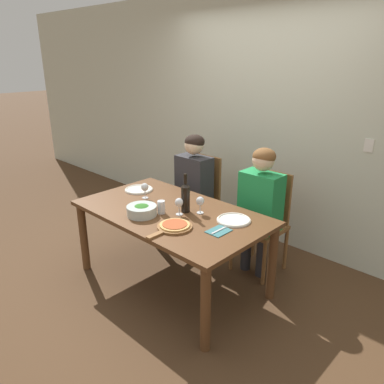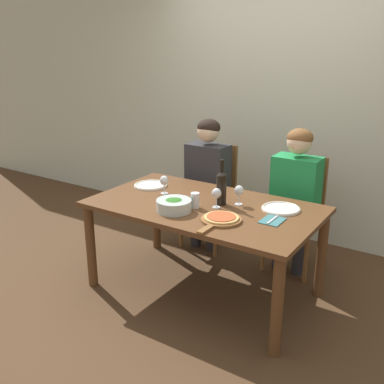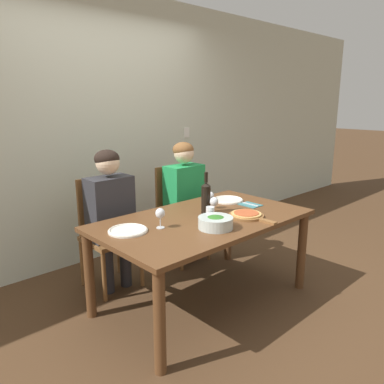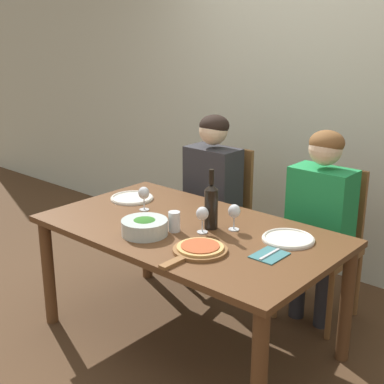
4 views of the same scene
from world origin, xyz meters
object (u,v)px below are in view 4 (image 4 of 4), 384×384
Objects in this scene: chair_right at (326,239)px; fork_on_napkin at (269,255)px; broccoli_bowl at (145,227)px; pizza_on_board at (199,249)px; chair_left at (221,210)px; dinner_plate_right at (288,239)px; wine_bottle at (211,205)px; water_tumbler at (174,222)px; dinner_plate_left at (132,198)px; wine_glass_right at (234,212)px; wine_glass_centre at (202,215)px; wine_glass_left at (144,194)px; person_man at (320,210)px; person_woman at (211,184)px.

fork_on_napkin is (0.12, -0.85, 0.21)m from chair_right.
broccoli_bowl is 0.38m from pizza_on_board.
chair_left is 3.46× the size of dinner_plate_right.
wine_bottle is 3.02× the size of water_tumbler.
dinner_plate_left is (-0.21, -0.69, 0.21)m from chair_left.
water_tumbler is (0.60, -0.23, 0.05)m from dinner_plate_left.
wine_glass_right is 0.18m from wine_glass_centre.
dinner_plate_right is 0.95m from wine_glass_left.
wine_glass_centre is (-0.16, 0.21, 0.09)m from pizza_on_board.
person_man is 0.74m from fork_on_napkin.
wine_glass_right is at bearing 0.06° from dinner_plate_left.
wine_glass_right is (-0.31, -0.07, 0.10)m from dinner_plate_right.
wine_glass_right reaches higher than dinner_plate_left.
wine_glass_right is 1.00× the size of wine_glass_centre.
person_woman reaches higher than chair_left.
chair_left and chair_right have the same top height.
fork_on_napkin is at bearing 34.10° from pizza_on_board.
wine_bottle reaches higher than dinner_plate_right.
dinner_plate_right is at bearing 3.57° from dinner_plate_left.
wine_glass_left reaches higher than broccoli_bowl.
chair_right is at bearing 68.08° from wine_glass_centre.
wine_glass_right reaches higher than fork_on_napkin.
chair_right is 0.79× the size of person_man.
water_tumbler is at bearing -21.20° from dinner_plate_left.
water_tumbler is 0.59m from fork_on_napkin.
wine_bottle is at bearing 167.55° from fork_on_napkin.
wine_glass_left is at bearing 174.45° from wine_glass_centre.
broccoli_bowl is 0.63m from dinner_plate_left.
wine_glass_left is (-0.51, -0.04, -0.03)m from wine_bottle.
person_woman and person_man have the same top height.
person_woman is at bearing 126.04° from pizza_on_board.
person_woman is at bearing 180.00° from person_man.
broccoli_bowl is at bearing -162.61° from fork_on_napkin.
wine_bottle is (0.51, -0.63, 0.12)m from person_woman.
wine_glass_right is at bearing 54.06° from wine_glass_centre.
wine_glass_left is (-0.67, 0.26, 0.09)m from pizza_on_board.
person_woman is at bearing 137.76° from wine_glass_right.
wine_bottle is 0.39m from broccoli_bowl.
dinner_plate_left is 1.86× the size of wine_glass_left.
chair_left reaches higher than wine_glass_right.
person_woman is at bearing 151.99° from dinner_plate_right.
chair_right is 8.53× the size of water_tumbler.
dinner_plate_left is 1.56× the size of fork_on_napkin.
dinner_plate_left is 0.64m from water_tumbler.
broccoli_bowl is at bearing -117.75° from chair_right.
person_woman is 8.18× the size of wine_glass_centre.
wine_bottle reaches higher than wine_glass_centre.
dinner_plate_right is 0.63m from water_tumbler.
wine_glass_right is 0.40m from fork_on_napkin.
wine_bottle is 0.82× the size of pizza_on_board.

